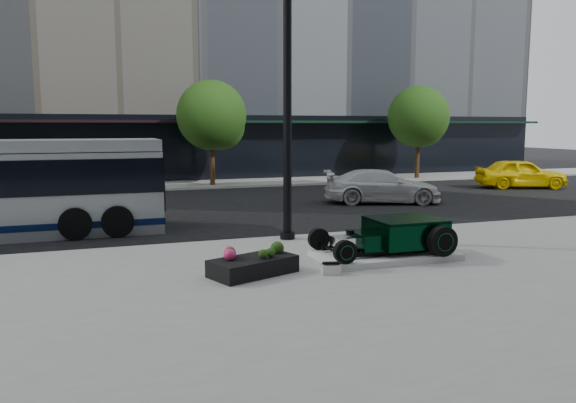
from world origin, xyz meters
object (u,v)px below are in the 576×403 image
object	(u,v)px
white_sedan	(382,186)
yellow_taxi	(521,173)
flower_planter	(253,265)
hot_rod	(397,234)
lamppost	(287,111)

from	to	relation	value
white_sedan	yellow_taxi	bearing A→B (deg)	-55.75
flower_planter	white_sedan	xyz separation A→B (m)	(8.71, 10.07, 0.39)
flower_planter	hot_rod	bearing A→B (deg)	6.60
flower_planter	white_sedan	distance (m)	13.32
hot_rod	white_sedan	xyz separation A→B (m)	(4.88, 9.62, 0.03)
lamppost	flower_planter	world-z (taller)	lamppost
white_sedan	yellow_taxi	world-z (taller)	yellow_taxi
flower_planter	white_sedan	size ratio (longest dim) A/B	0.41
hot_rod	lamppost	size ratio (longest dim) A/B	0.41
hot_rod	white_sedan	bearing A→B (deg)	63.13
white_sedan	lamppost	bearing A→B (deg)	153.23
hot_rod	white_sedan	world-z (taller)	white_sedan
lamppost	yellow_taxi	distance (m)	19.40
lamppost	flower_planter	size ratio (longest dim) A/B	3.77
lamppost	white_sedan	distance (m)	9.89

